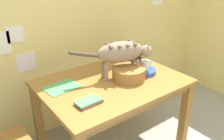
{
  "coord_description": "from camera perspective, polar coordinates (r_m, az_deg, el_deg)",
  "views": [
    {
      "loc": [
        -1.06,
        -0.29,
        1.68
      ],
      "look_at": [
        0.06,
        1.2,
        0.84
      ],
      "focal_mm": 38.5,
      "sensor_mm": 36.0,
      "label": 1
    }
  ],
  "objects": [
    {
      "name": "magazine",
      "position": [
        2.01,
        -11.81,
        -4.01
      ],
      "size": [
        0.3,
        0.23,
        0.01
      ],
      "primitive_type": "cube",
      "rotation": [
        0.0,
        0.0,
        0.11
      ],
      "color": "#4FA562",
      "rests_on": "dining_table"
    },
    {
      "name": "wall_rear",
      "position": [
        2.46,
        -11.02,
        13.69
      ],
      "size": [
        4.45,
        0.11,
        2.5
      ],
      "color": "#EED77B",
      "rests_on": "ground_plane"
    },
    {
      "name": "wicker_basket",
      "position": [
        2.1,
        4.0,
        -0.72
      ],
      "size": [
        0.29,
        0.29,
        0.11
      ],
      "color": "olive",
      "rests_on": "dining_table"
    },
    {
      "name": "coffee_mug",
      "position": [
        2.21,
        7.95,
        1.23
      ],
      "size": [
        0.12,
        0.08,
        0.09
      ],
      "color": "silver",
      "rests_on": "saucer_bowl"
    },
    {
      "name": "toaster",
      "position": [
        2.46,
        4.36,
        3.94
      ],
      "size": [
        0.12,
        0.2,
        0.18
      ],
      "color": "black",
      "rests_on": "dining_table"
    },
    {
      "name": "book_stack",
      "position": [
        1.76,
        -5.55,
        -7.44
      ],
      "size": [
        0.2,
        0.13,
        0.03
      ],
      "color": "#935499",
      "rests_on": "dining_table"
    },
    {
      "name": "cat",
      "position": [
        2.06,
        2.46,
        4.1
      ],
      "size": [
        0.72,
        0.28,
        0.33
      ],
      "rotation": [
        0.0,
        0.0,
        -1.87
      ],
      "color": "gray",
      "rests_on": "dining_table"
    },
    {
      "name": "saucer_bowl",
      "position": [
        2.23,
        7.79,
        -0.26
      ],
      "size": [
        0.21,
        0.21,
        0.04
      ],
      "primitive_type": "cylinder",
      "color": "#3251B2",
      "rests_on": "dining_table"
    },
    {
      "name": "dining_table",
      "position": [
        2.12,
        -0.0,
        -4.71
      ],
      "size": [
        1.22,
        0.89,
        0.74
      ],
      "color": "#9F6D30",
      "rests_on": "ground_plane"
    }
  ]
}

